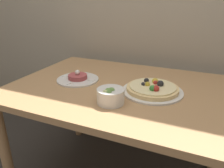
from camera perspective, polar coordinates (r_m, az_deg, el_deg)
The scene contains 4 objects.
dining_table at distance 1.29m, azimuth 2.75°, elevation -4.31°, with size 1.28×0.90×0.73m.
pizza_plate at distance 1.19m, azimuth 10.54°, elevation -1.27°, with size 0.33×0.33×0.07m.
tartare_plate at distance 1.36m, azimuth -8.94°, elevation 1.49°, with size 0.26×0.26×0.07m.
small_bowl at distance 1.05m, azimuth -0.39°, elevation -3.07°, with size 0.13×0.13×0.08m.
Camera 1 is at (0.41, -0.64, 1.21)m, focal length 35.00 mm.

